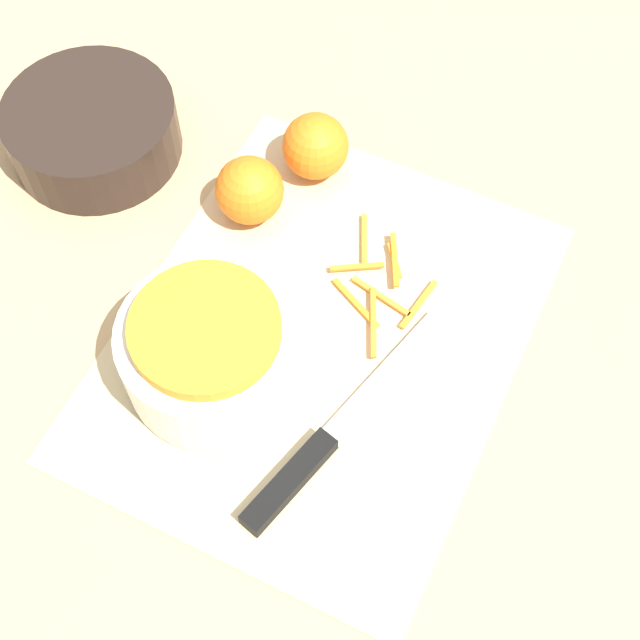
{
  "coord_description": "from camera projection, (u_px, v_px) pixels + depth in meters",
  "views": [
    {
      "loc": [
        -0.35,
        -0.17,
        0.71
      ],
      "look_at": [
        0.0,
        0.0,
        0.04
      ],
      "focal_mm": 50.0,
      "sensor_mm": 36.0,
      "label": 1
    }
  ],
  "objects": [
    {
      "name": "orange_left",
      "position": [
        250.0,
        190.0,
        0.85
      ],
      "size": [
        0.07,
        0.07,
        0.07
      ],
      "color": "orange",
      "rests_on": "cutting_board"
    },
    {
      "name": "cutting_board",
      "position": [
        320.0,
        338.0,
        0.81
      ],
      "size": [
        0.43,
        0.34,
        0.01
      ],
      "color": "#CCB284",
      "rests_on": "ground_plane"
    },
    {
      "name": "bowl_speckled",
      "position": [
        210.0,
        349.0,
        0.75
      ],
      "size": [
        0.15,
        0.15,
        0.08
      ],
      "color": "silver",
      "rests_on": "cutting_board"
    },
    {
      "name": "peel_pile",
      "position": [
        380.0,
        284.0,
        0.83
      ],
      "size": [
        0.14,
        0.1,
        0.01
      ],
      "color": "orange",
      "rests_on": "cutting_board"
    },
    {
      "name": "bowl_dark",
      "position": [
        93.0,
        129.0,
        0.9
      ],
      "size": [
        0.17,
        0.17,
        0.06
      ],
      "color": "black",
      "rests_on": "ground_plane"
    },
    {
      "name": "orange_right",
      "position": [
        315.0,
        146.0,
        0.87
      ],
      "size": [
        0.07,
        0.07,
        0.07
      ],
      "color": "orange",
      "rests_on": "cutting_board"
    },
    {
      "name": "knife",
      "position": [
        314.0,
        455.0,
        0.74
      ],
      "size": [
        0.26,
        0.09,
        0.02
      ],
      "rotation": [
        0.0,
        0.0,
        -0.25
      ],
      "color": "black",
      "rests_on": "cutting_board"
    },
    {
      "name": "ground_plane",
      "position": [
        320.0,
        340.0,
        0.81
      ],
      "size": [
        4.0,
        4.0,
        0.0
      ],
      "primitive_type": "plane",
      "color": "tan"
    }
  ]
}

